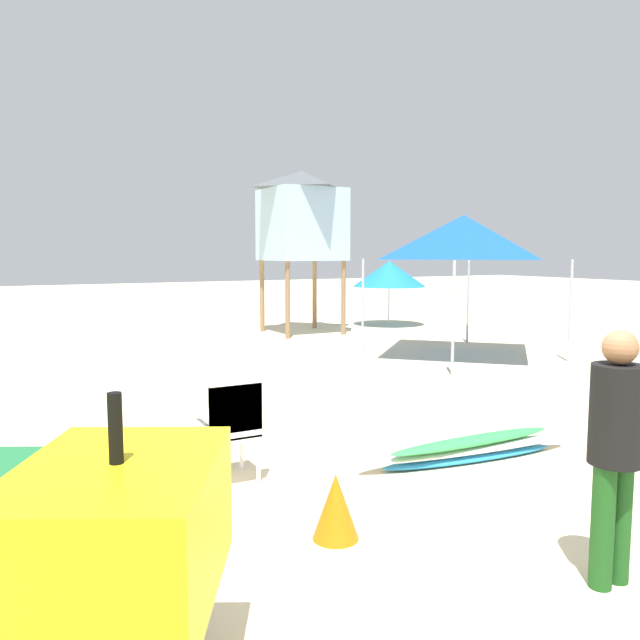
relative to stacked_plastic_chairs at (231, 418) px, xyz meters
name	(u,v)px	position (x,y,z in m)	size (l,w,h in m)	color
ground	(402,552)	(0.58, -1.79, -0.60)	(80.00, 80.00, 0.00)	beige
stacked_plastic_chairs	(231,418)	(0.00, 0.00, 0.00)	(0.48, 0.48, 1.02)	white
surfboard_pile	(469,449)	(2.31, -0.53, -0.48)	(2.44, 0.57, 0.24)	#268CCC
lifeguard_near_center	(615,442)	(1.48, -2.75, 0.32)	(0.32, 0.32, 1.61)	#194C19
popup_canopy	(463,237)	(6.48, 4.41, 1.77)	(2.90, 2.90, 2.81)	#B2B2B7
lifeguard_tower	(302,216)	(5.35, 9.23, 2.40)	(1.98, 1.98, 4.12)	olive
beach_umbrella_mid	(389,274)	(8.30, 9.58, 0.87)	(2.09, 2.09, 1.84)	beige
traffic_cone_near	(336,506)	(0.28, -1.39, -0.36)	(0.34, 0.34, 0.49)	orange
traffic_cone_far	(103,488)	(-1.14, -0.19, -0.37)	(0.32, 0.32, 0.46)	orange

